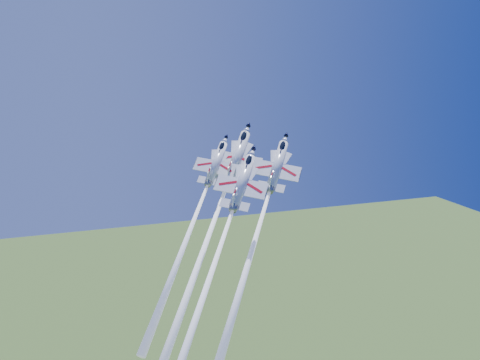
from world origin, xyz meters
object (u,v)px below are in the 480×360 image
object	(u,v)px
jet_left	(193,223)
jet_slot	(206,289)
jet_lead	(202,254)
jet_right	(253,246)

from	to	relation	value
jet_left	jet_slot	size ratio (longest dim) A/B	0.73
jet_lead	jet_slot	xyz separation A→B (m)	(-2.78, -12.80, -1.29)
jet_left	jet_right	size ratio (longest dim) A/B	0.81
jet_left	jet_slot	distance (m)	17.69
jet_slot	jet_right	bearing A→B (deg)	67.38
jet_left	jet_slot	bearing A→B (deg)	-64.60
jet_lead	jet_slot	distance (m)	13.16
jet_lead	jet_slot	world-z (taller)	jet_lead
jet_right	jet_slot	distance (m)	14.59
jet_left	jet_right	bearing A→B (deg)	-8.13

